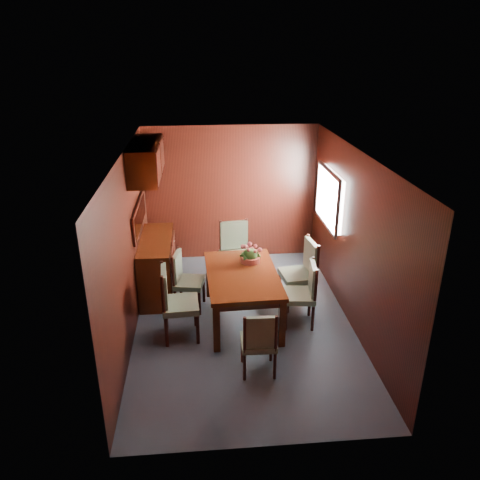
{
  "coord_description": "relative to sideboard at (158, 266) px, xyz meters",
  "views": [
    {
      "loc": [
        -0.55,
        -5.66,
        3.66
      ],
      "look_at": [
        0.0,
        0.5,
        1.05
      ],
      "focal_mm": 35.0,
      "sensor_mm": 36.0,
      "label": 1
    }
  ],
  "objects": [
    {
      "name": "chair_right_near",
      "position": [
        2.09,
        -1.11,
        0.07
      ],
      "size": [
        0.47,
        0.49,
        0.94
      ],
      "rotation": [
        0.0,
        0.0,
        1.46
      ],
      "color": "black",
      "rests_on": "ground"
    },
    {
      "name": "sideboard",
      "position": [
        0.0,
        0.0,
        0.0
      ],
      "size": [
        0.48,
        1.4,
        0.9
      ],
      "primitive_type": "cube",
      "color": "black",
      "rests_on": "ground"
    },
    {
      "name": "ground",
      "position": [
        1.25,
        -1.0,
        -0.45
      ],
      "size": [
        4.5,
        4.5,
        0.0
      ],
      "primitive_type": "plane",
      "color": "#3E4955",
      "rests_on": "ground"
    },
    {
      "name": "chair_foot",
      "position": [
        1.24,
        0.24,
        0.13
      ],
      "size": [
        0.55,
        0.53,
        1.04
      ],
      "rotation": [
        0.0,
        0.0,
        3.27
      ],
      "color": "black",
      "rests_on": "ground"
    },
    {
      "name": "room_shell",
      "position": [
        1.15,
        -0.67,
        1.18
      ],
      "size": [
        3.06,
        4.52,
        2.41
      ],
      "color": "black",
      "rests_on": "ground"
    },
    {
      "name": "chair_left_far",
      "position": [
        0.43,
        -0.53,
        0.05
      ],
      "size": [
        0.48,
        0.5,
        0.9
      ],
      "rotation": [
        0.0,
        0.0,
        -1.76
      ],
      "color": "black",
      "rests_on": "ground"
    },
    {
      "name": "flower_centerpiece",
      "position": [
        1.39,
        -0.57,
        0.42
      ],
      "size": [
        0.3,
        0.3,
        0.3
      ],
      "color": "#BA4838",
      "rests_on": "dining_table"
    },
    {
      "name": "chair_head",
      "position": [
        1.32,
        -2.15,
        0.03
      ],
      "size": [
        0.42,
        0.4,
        0.86
      ],
      "rotation": [
        0.0,
        0.0,
        -0.02
      ],
      "color": "black",
      "rests_on": "ground"
    },
    {
      "name": "chair_right_far",
      "position": [
        2.18,
        -0.57,
        0.12
      ],
      "size": [
        0.53,
        0.54,
        1.04
      ],
      "rotation": [
        0.0,
        0.0,
        1.69
      ],
      "color": "black",
      "rests_on": "ground"
    },
    {
      "name": "dining_table",
      "position": [
        1.24,
        -0.92,
        0.17
      ],
      "size": [
        1.03,
        1.59,
        0.73
      ],
      "rotation": [
        0.0,
        0.0,
        0.04
      ],
      "color": "black",
      "rests_on": "ground"
    },
    {
      "name": "chair_left_near",
      "position": [
        0.31,
        -1.28,
        0.12
      ],
      "size": [
        0.5,
        0.52,
        1.03
      ],
      "rotation": [
        0.0,
        0.0,
        -1.5
      ],
      "color": "black",
      "rests_on": "ground"
    }
  ]
}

